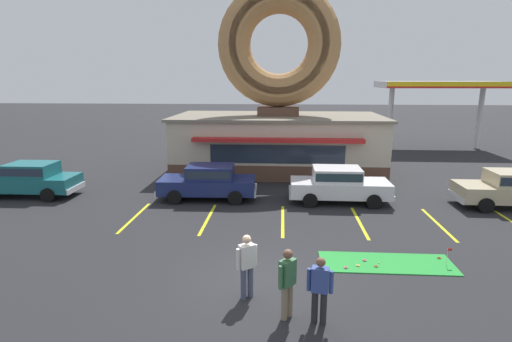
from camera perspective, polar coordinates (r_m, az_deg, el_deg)
The scene contains 24 objects.
ground_plane at distance 11.40m, azimuth 0.45°, elevation -15.66°, with size 160.00×160.00×0.00m, color #232326.
donut_shop_building at distance 23.99m, azimuth 3.19°, elevation 8.85°, with size 12.30×6.75×10.96m.
putting_mat at distance 13.05m, azimuth 18.12°, elevation -12.38°, with size 3.99×1.42×0.03m, color green.
mini_donut_near_left at distance 13.90m, azimuth 24.70°, elevation -11.20°, with size 0.13×0.13×0.04m, color brown.
mini_donut_near_right at distance 12.59m, azimuth 14.36°, elevation -12.94°, with size 0.13×0.13×0.04m, color #E5C666.
mini_donut_mid_left at distance 12.69m, azimuth 16.79°, elevation -12.87°, with size 0.13×0.13×0.04m, color #A5724C.
mini_donut_mid_centre at distance 12.38m, azimuth 12.74°, elevation -13.30°, with size 0.13×0.13×0.04m, color #D8667F.
mini_donut_mid_right at distance 12.96m, azimuth 15.25°, elevation -12.20°, with size 0.13×0.13×0.04m, color #D8667F.
golf_ball at distance 12.92m, azimuth 17.14°, elevation -12.41°, with size 0.04×0.04×0.04m, color white.
putting_flag_pin at distance 13.40m, azimuth 25.83°, elevation -10.42°, with size 0.13×0.01×0.55m.
car_teal at distance 21.79m, azimuth -29.52°, elevation -0.89°, with size 4.57×1.99×1.60m.
car_champagne at distance 20.54m, azimuth 32.68°, elevation -2.03°, with size 4.57×2.00×1.60m.
car_navy at distance 18.62m, azimuth -6.79°, elevation -1.38°, with size 4.61×2.08×1.60m.
car_white at distance 18.38m, azimuth 11.71°, elevation -1.76°, with size 4.57×1.99×1.60m.
pedestrian_blue_sweater_man at distance 10.30m, azimuth -1.32°, elevation -13.04°, with size 0.51×0.41×1.70m.
pedestrian_hooded_kid at distance 9.53m, azimuth 4.51°, elevation -15.29°, with size 0.42×0.49×1.72m.
pedestrian_leather_jacket_man at distance 9.46m, azimuth 9.10°, elevation -16.10°, with size 0.59×0.31×1.62m.
trash_bin at distance 22.40m, azimuth 16.08°, elevation -0.33°, with size 0.57×0.57×0.97m.
gas_station_canopy at distance 35.18m, azimuth 24.53°, elevation 10.87°, with size 9.00×4.46×5.30m.
parking_stripe_far_left at distance 17.01m, azimuth -16.94°, elevation -6.32°, with size 0.12×3.60×0.01m, color yellow.
parking_stripe_left at distance 16.22m, azimuth -6.90°, elevation -6.79°, with size 0.12×3.60×0.01m, color yellow.
parking_stripe_mid_left at distance 15.95m, azimuth 3.84°, elevation -7.06°, with size 0.12×3.60×0.01m, color yellow.
parking_stripe_centre at distance 16.25m, azimuth 14.56°, elevation -7.09°, with size 0.12×3.60×0.01m, color yellow.
parking_stripe_mid_right at distance 17.07m, azimuth 24.57°, elevation -6.90°, with size 0.12×3.60×0.01m, color yellow.
Camera 1 is at (0.57, -9.99, 5.47)m, focal length 28.00 mm.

